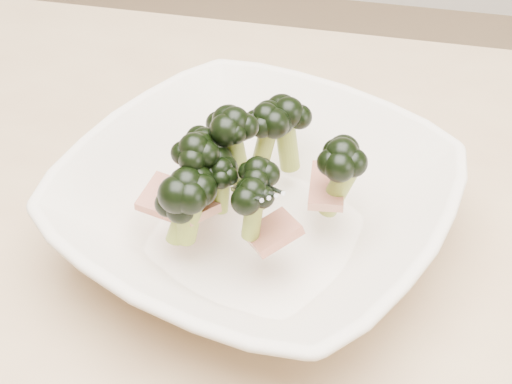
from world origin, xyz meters
TOP-DOWN VIEW (x-y plane):
  - dining_table at (0.00, 0.00)m, footprint 1.20×0.80m
  - broccoli_dish at (-0.01, 0.05)m, footprint 0.37×0.37m

SIDE VIEW (x-z plane):
  - dining_table at x=0.00m, z-range 0.28..1.03m
  - broccoli_dish at x=-0.01m, z-range 0.73..0.85m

